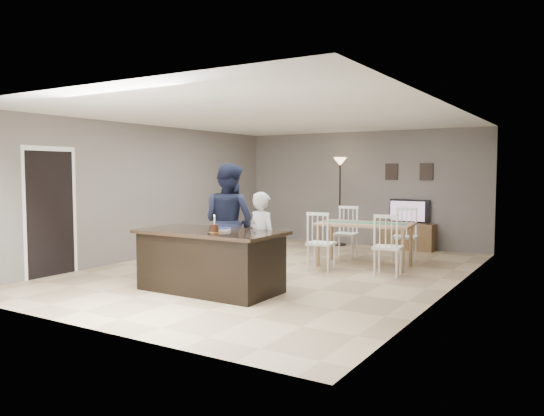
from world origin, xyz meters
The scene contains 14 objects.
floor centered at (0.00, 0.00, 0.00)m, with size 8.00×8.00×0.00m, color tan.
room_shell centered at (0.00, 0.00, 1.68)m, with size 8.00×8.00×8.00m.
kitchen_island centered at (0.00, -1.80, 0.45)m, with size 2.15×1.10×0.90m.
tv_console centered at (1.20, 3.77, 0.30)m, with size 1.20×0.40×0.60m, color brown.
television centered at (1.20, 3.84, 0.86)m, with size 0.91×0.12×0.53m, color black.
tv_screen_glow centered at (1.20, 3.76, 0.87)m, with size 0.78×0.78×0.00m, color orange.
picture_frames centered at (1.15, 3.98, 1.75)m, with size 1.10×0.02×0.38m.
doorway centered at (-2.99, -2.30, 1.26)m, with size 0.00×2.10×2.65m.
woman centered at (0.55, -1.25, 0.73)m, with size 0.53×0.35×1.46m, color silver.
man centered at (-0.23, -1.02, 0.94)m, with size 0.92×0.72×1.89m, color #161B32.
birthday_cake centered at (0.20, -1.96, 0.96)m, with size 0.16×0.16×0.25m.
plate_stack centered at (0.17, -1.74, 0.92)m, with size 0.26×0.26×0.04m.
dining_table centered at (1.16, 1.32, 0.67)m, with size 1.86×2.13×1.05m.
floor_lamp centered at (-0.39, 3.63, 1.62)m, with size 0.31×0.31×2.09m.
Camera 1 is at (4.80, -7.89, 1.77)m, focal length 35.00 mm.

